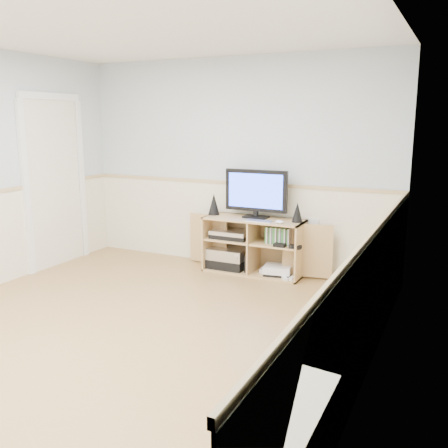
{
  "coord_description": "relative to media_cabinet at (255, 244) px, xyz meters",
  "views": [
    {
      "loc": [
        2.5,
        -3.24,
        1.76
      ],
      "look_at": [
        0.36,
        1.2,
        0.74
      ],
      "focal_mm": 40.0,
      "sensor_mm": 36.0,
      "label": 1
    }
  ],
  "objects": [
    {
      "name": "av_components",
      "position": [
        -0.31,
        -0.05,
        -0.11
      ],
      "size": [
        0.52,
        0.33,
        0.47
      ],
      "color": "black",
      "rests_on": "media_cabinet"
    },
    {
      "name": "speaker_left",
      "position": [
        -0.53,
        -0.03,
        0.45
      ],
      "size": [
        0.14,
        0.14,
        0.25
      ],
      "primitive_type": "cone",
      "color": "black",
      "rests_on": "media_cabinet"
    },
    {
      "name": "speaker_right",
      "position": [
        0.51,
        -0.03,
        0.43
      ],
      "size": [
        0.12,
        0.12,
        0.22
      ],
      "primitive_type": "cone",
      "color": "black",
      "rests_on": "media_cabinet"
    },
    {
      "name": "wall_outlet",
      "position": [
        0.64,
        0.18,
        0.27
      ],
      "size": [
        0.12,
        0.03,
        0.12
      ],
      "primitive_type": "cube",
      "color": "white",
      "rests_on": "wall_back"
    },
    {
      "name": "room",
      "position": [
        -0.42,
        -1.93,
        0.88
      ],
      "size": [
        4.04,
        4.54,
        2.54
      ],
      "color": "tan",
      "rests_on": "ground"
    },
    {
      "name": "media_cabinet",
      "position": [
        0.0,
        0.0,
        0.0
      ],
      "size": [
        1.81,
        0.44,
        0.65
      ],
      "color": "tan",
      "rests_on": "floor"
    },
    {
      "name": "game_consoles",
      "position": [
        0.3,
        -0.07,
        -0.26
      ],
      "size": [
        0.46,
        0.3,
        0.11
      ],
      "color": "white",
      "rests_on": "media_cabinet"
    },
    {
      "name": "keyboard",
      "position": [
        0.11,
        -0.19,
        0.32
      ],
      "size": [
        0.31,
        0.13,
        0.01
      ],
      "primitive_type": "cube",
      "rotation": [
        0.0,
        0.0,
        0.03
      ],
      "color": "white",
      "rests_on": "media_cabinet"
    },
    {
      "name": "monitor",
      "position": [
        0.0,
        -0.0,
        0.62
      ],
      "size": [
        0.75,
        0.18,
        0.56
      ],
      "color": "black",
      "rests_on": "media_cabinet"
    },
    {
      "name": "mouse",
      "position": [
        0.36,
        -0.19,
        0.34
      ],
      "size": [
        0.1,
        0.08,
        0.04
      ],
      "primitive_type": "ellipsoid",
      "rotation": [
        0.0,
        0.0,
        -0.15
      ],
      "color": "white",
      "rests_on": "media_cabinet"
    },
    {
      "name": "game_cases",
      "position": [
        0.31,
        -0.07,
        0.15
      ],
      "size": [
        0.28,
        0.13,
        0.19
      ],
      "primitive_type": "cube",
      "color": "#3F8C3F",
      "rests_on": "media_cabinet"
    }
  ]
}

